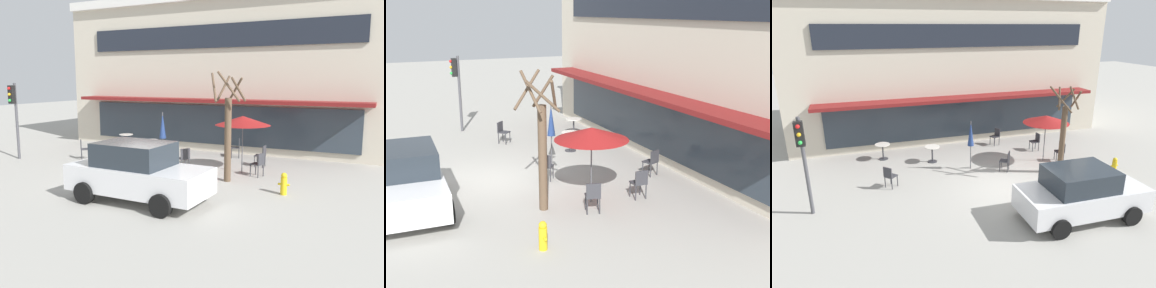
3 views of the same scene
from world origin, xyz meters
The scene contains 15 objects.
ground_plane centered at (0.00, 0.00, 0.00)m, with size 80.00×80.00×0.00m, color #9E9B93.
building_facade centered at (0.00, 9.97, 3.88)m, with size 17.22×9.10×7.77m.
cafe_table_near_wall centered at (-4.31, 4.77, 0.52)m, with size 0.70×0.70×0.76m.
cafe_table_streetside centered at (-2.15, 3.70, 0.52)m, with size 0.70×0.70×0.76m.
patio_umbrella_green_folded centered at (2.88, 2.21, 2.02)m, with size 2.10×2.10×2.20m.
patio_umbrella_cream_folded centered at (-0.72, 2.37, 1.63)m, with size 0.28×0.28×2.20m.
cafe_chair_0 centered at (3.24, 3.59, 0.53)m, with size 0.41×0.41×0.89m.
cafe_chair_1 centered at (-4.37, 1.58, 0.53)m, with size 0.57×0.57×0.89m.
cafe_chair_2 centered at (3.63, 1.90, 0.53)m, with size 0.50×0.50×0.89m.
cafe_chair_3 centered at (1.65, 5.02, 0.53)m, with size 0.51×0.51×0.89m.
cafe_chair_4 centered at (0.67, 1.64, 0.53)m, with size 0.56×0.56×0.89m.
parked_sedan centered at (1.35, -2.62, 0.88)m, with size 4.25×2.11×1.76m.
street_tree centered at (2.83, 0.76, 1.79)m, with size 1.27×1.21×3.85m.
traffic_light_pole centered at (-7.13, 0.34, 2.30)m, with size 0.26×0.44×3.40m.
fire_hydrant centered at (5.03, -0.04, 0.35)m, with size 0.36×0.20×0.71m.
Camera 1 is at (7.89, -12.32, 3.59)m, focal length 38.00 mm.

